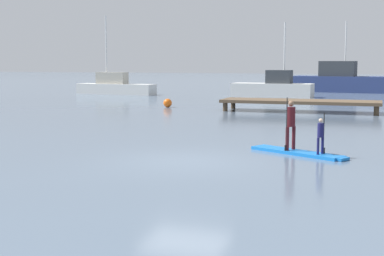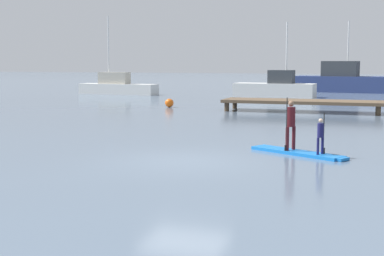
# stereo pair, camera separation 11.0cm
# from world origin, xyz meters

# --- Properties ---
(ground_plane) EXTENTS (240.00, 240.00, 0.00)m
(ground_plane) POSITION_xyz_m (0.00, 0.00, 0.00)
(ground_plane) COLOR slate
(paddleboard_near) EXTENTS (3.24, 2.14, 0.10)m
(paddleboard_near) POSITION_xyz_m (2.99, 2.28, 0.05)
(paddleboard_near) COLOR blue
(paddleboard_near) RESTS_ON ground
(paddler_adult) EXTENTS (0.38, 0.45, 1.69)m
(paddler_adult) POSITION_xyz_m (2.71, 2.43, 1.00)
(paddler_adult) COLOR #4C1419
(paddler_adult) RESTS_ON paddleboard_near
(paddler_child_solo) EXTENTS (0.26, 0.35, 1.24)m
(paddler_child_solo) POSITION_xyz_m (3.71, 1.89, 0.72)
(paddler_child_solo) COLOR #19194C
(paddler_child_solo) RESTS_ON paddleboard_near
(fishing_boat_green_midground) EXTENTS (7.38, 2.18, 6.91)m
(fishing_boat_green_midground) POSITION_xyz_m (-16.89, 30.13, 0.70)
(fishing_boat_green_midground) COLOR silver
(fishing_boat_green_midground) RESTS_ON ground
(motor_boat_small_navy) EXTENTS (6.67, 2.41, 6.08)m
(motor_boat_small_navy) POSITION_xyz_m (-2.91, 30.95, 0.75)
(motor_boat_small_navy) COLOR silver
(motor_boat_small_navy) RESTS_ON ground
(trawler_grey_distant) EXTENTS (10.06, 4.00, 6.67)m
(trawler_grey_distant) POSITION_xyz_m (2.17, 40.26, 1.03)
(trawler_grey_distant) COLOR navy
(trawler_grey_distant) RESTS_ON ground
(floating_dock) EXTENTS (9.06, 2.51, 0.69)m
(floating_dock) POSITION_xyz_m (1.03, 17.55, 0.58)
(floating_dock) COLOR brown
(floating_dock) RESTS_ON ground
(mooring_buoy_near) EXTENTS (0.55, 0.55, 0.55)m
(mooring_buoy_near) POSITION_xyz_m (-7.43, 18.23, 0.28)
(mooring_buoy_near) COLOR orange
(mooring_buoy_near) RESTS_ON ground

